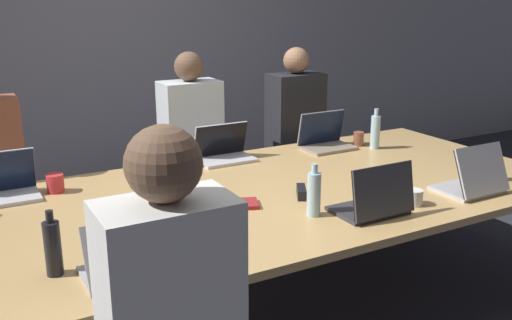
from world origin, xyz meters
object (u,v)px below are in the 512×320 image
Objects in this scene: cup_far_left at (55,183)px; person_far_right at (295,143)px; laptop_far_right at (325,138)px; laptop_far_left at (0,185)px; laptop_far_center at (223,150)px; laptop_near_right at (474,180)px; bottle_near_left at (53,247)px; bottle_near_right at (490,166)px; bottle_near_midright at (314,193)px; bottle_far_right at (375,131)px; person_far_center at (192,156)px; stapler at (301,192)px; cup_far_right at (359,139)px; laptop_near_left at (128,261)px; laptop_near_midright at (375,200)px; cup_near_midright at (414,197)px; cup_far_center at (183,160)px.

person_far_right reaches higher than cup_far_left.
cup_far_left is 1.91m from person_far_right.
laptop_far_left is at bearing -179.56° from laptop_far_right.
laptop_near_right is at bearing -53.99° from laptop_far_center.
person_far_right is at bearing 36.18° from bottle_near_left.
laptop_far_center is 1.57m from bottle_near_right.
bottle_near_midright is 1.34m from bottle_far_right.
person_far_right is (0.83, -0.03, -0.00)m from person_far_center.
bottle_near_midright is at bearing -81.02° from stapler.
laptop_near_left reaches higher than cup_far_right.
person_far_center is 4.25× the size of laptop_near_left.
bottle_near_midright is (-0.26, 0.14, 0.04)m from laptop_near_midright.
cup_far_right is 1.08m from laptop_near_right.
person_far_right is 1.41m from stapler.
laptop_near_midright is at bearing -114.61° from laptop_far_right.
stapler is (-0.42, 0.37, -0.01)m from cup_near_midright.
bottle_near_left is (-1.18, -0.02, -0.00)m from bottle_near_midright.
bottle_near_midright is 1.18m from bottle_near_left.
laptop_near_midright is 1.35× the size of bottle_near_midright.
person_far_center is at bearing 108.06° from cup_near_midright.
laptop_near_right is (0.40, -0.02, 0.04)m from cup_near_midright.
person_far_right reaches higher than cup_near_midright.
stapler is at bearing -86.03° from laptop_far_center.
laptop_near_midright is 1.21m from laptop_near_left.
person_far_right is at bearing 88.47° from stapler.
person_far_center is at bearing -119.66° from laptop_near_left.
laptop_far_left is at bearing -74.69° from laptop_near_left.
person_far_center is 1.64m from laptop_near_midright.
laptop_near_left is (-0.95, -0.19, -0.04)m from bottle_near_midright.
laptop_near_right reaches higher than bottle_near_right.
person_far_center reaches higher than laptop_far_center.
person_far_center is 14.23× the size of cup_far_center.
bottle_near_right is (2.11, 0.14, 0.02)m from laptop_near_left.
bottle_near_left is 1.68× the size of stapler.
laptop_near_left is at bearing -153.62° from bottle_far_right.
cup_near_midright is 0.44× the size of bottle_near_right.
laptop_near_midright reaches higher than cup_far_center.
cup_far_left is at bearing -7.60° from laptop_far_left.
bottle_far_right reaches higher than cup_far_right.
cup_far_right is at bearing -150.55° from laptop_near_left.
laptop_near_left is at bearing -177.64° from cup_near_midright.
laptop_far_right is at bearing 0.44° from laptop_far_left.
stapler is at bearing -67.47° from laptop_near_midright.
bottle_far_right is at bearing 96.49° from bottle_near_right.
laptop_near_right reaches higher than laptop_far_right.
laptop_near_midright is at bearing -125.42° from cup_far_right.
bottle_near_midright is at bearing 166.35° from cup_near_midright.
cup_far_center is 1.65m from laptop_near_right.
person_far_center reaches higher than laptop_far_left.
bottle_far_right is (0.05, -0.11, 0.07)m from cup_far_right.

